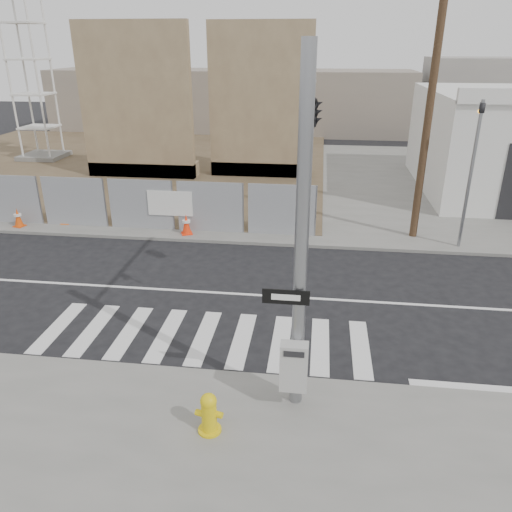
# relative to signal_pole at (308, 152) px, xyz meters

# --- Properties ---
(ground) EXTENTS (100.00, 100.00, 0.00)m
(ground) POSITION_rel_signal_pole_xyz_m (-2.49, 2.05, -4.78)
(ground) COLOR black
(ground) RESTS_ON ground
(sidewalk_far) EXTENTS (50.00, 20.00, 0.12)m
(sidewalk_far) POSITION_rel_signal_pole_xyz_m (-2.49, 16.05, -4.72)
(sidewalk_far) COLOR slate
(sidewalk_far) RESTS_ON ground
(signal_pole) EXTENTS (0.96, 5.87, 7.00)m
(signal_pole) POSITION_rel_signal_pole_xyz_m (0.00, 0.00, 0.00)
(signal_pole) COLOR gray
(signal_pole) RESTS_ON sidewalk_near
(far_signal_pole) EXTENTS (0.16, 0.20, 5.60)m
(far_signal_pole) POSITION_rel_signal_pole_xyz_m (5.51, 6.65, -1.30)
(far_signal_pole) COLOR gray
(far_signal_pole) RESTS_ON sidewalk_far
(chain_link_fence) EXTENTS (24.60, 0.04, 2.00)m
(chain_link_fence) POSITION_rel_signal_pole_xyz_m (-12.49, 7.05, -3.66)
(chain_link_fence) COLOR gray
(chain_link_fence) RESTS_ON sidewalk_far
(concrete_wall_left) EXTENTS (6.00, 1.30, 8.00)m
(concrete_wall_left) POSITION_rel_signal_pole_xyz_m (-9.49, 15.13, -1.40)
(concrete_wall_left) COLOR #7B6549
(concrete_wall_left) RESTS_ON sidewalk_far
(concrete_wall_right) EXTENTS (5.50, 1.30, 8.00)m
(concrete_wall_right) POSITION_rel_signal_pole_xyz_m (-2.99, 16.13, -1.40)
(concrete_wall_right) COLOR #7B6549
(concrete_wall_right) RESTS_ON sidewalk_far
(crane_tower) EXTENTS (2.60, 2.60, 18.15)m
(crane_tower) POSITION_rel_signal_pole_xyz_m (-17.49, 19.05, 4.24)
(crane_tower) COLOR slate
(crane_tower) RESTS_ON sidewalk_far
(utility_pole_right) EXTENTS (1.60, 0.28, 10.00)m
(utility_pole_right) POSITION_rel_signal_pole_xyz_m (4.01, 7.55, 0.42)
(utility_pole_right) COLOR #483321
(utility_pole_right) RESTS_ON sidewalk_far
(fire_hydrant) EXTENTS (0.55, 0.55, 0.86)m
(fire_hydrant) POSITION_rel_signal_pole_xyz_m (-1.59, -3.88, -4.24)
(fire_hydrant) COLOR yellow
(fire_hydrant) RESTS_ON sidewalk_near
(traffic_cone_b) EXTENTS (0.48, 0.48, 0.76)m
(traffic_cone_b) POSITION_rel_signal_pole_xyz_m (-11.78, 6.59, -4.29)
(traffic_cone_b) COLOR #DC470B
(traffic_cone_b) RESTS_ON sidewalk_far
(traffic_cone_c) EXTENTS (0.37, 0.37, 0.72)m
(traffic_cone_c) POSITION_rel_signal_pole_xyz_m (-10.06, 7.19, -4.31)
(traffic_cone_c) COLOR orange
(traffic_cone_c) RESTS_ON sidewalk_far
(traffic_cone_d) EXTENTS (0.54, 0.54, 0.80)m
(traffic_cone_d) POSITION_rel_signal_pole_xyz_m (-4.77, 6.62, -4.27)
(traffic_cone_d) COLOR #FF320D
(traffic_cone_d) RESTS_ON sidewalk_far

